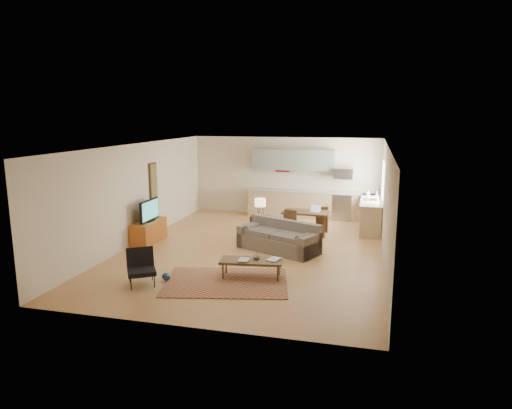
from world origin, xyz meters
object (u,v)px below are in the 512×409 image
(tv_credenza, at_px, (149,231))
(console_table, at_px, (260,227))
(coffee_table, at_px, (251,269))
(sofa, at_px, (278,236))
(dining_table, at_px, (306,223))
(armchair, at_px, (141,268))

(tv_credenza, bearing_deg, console_table, 22.84)
(coffee_table, bearing_deg, sofa, 77.99)
(coffee_table, relative_size, console_table, 2.10)
(console_table, bearing_deg, dining_table, 27.32)
(console_table, bearing_deg, coffee_table, -84.04)
(console_table, bearing_deg, sofa, -61.00)
(console_table, bearing_deg, tv_credenza, -161.56)
(armchair, distance_m, console_table, 4.46)
(tv_credenza, distance_m, console_table, 3.11)
(armchair, bearing_deg, dining_table, 28.92)
(dining_table, bearing_deg, armchair, -116.07)
(sofa, relative_size, console_table, 3.45)
(sofa, bearing_deg, armchair, -101.81)
(sofa, relative_size, coffee_table, 1.64)
(armchair, height_order, dining_table, armchair)
(console_table, height_order, dining_table, dining_table)
(sofa, relative_size, dining_table, 1.65)
(tv_credenza, bearing_deg, armchair, -65.35)
(sofa, xyz_separation_m, dining_table, (0.44, 1.89, -0.05))
(sofa, distance_m, tv_credenza, 3.62)
(sofa, distance_m, coffee_table, 2.10)
(armchair, bearing_deg, console_table, 37.94)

